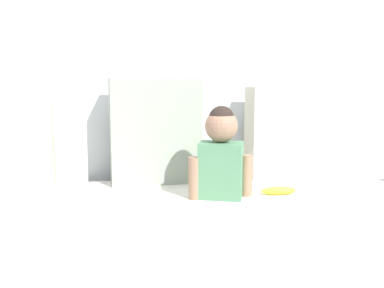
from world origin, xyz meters
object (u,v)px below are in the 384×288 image
Objects in this scene: couch at (166,236)px; banana at (279,191)px; throw_pillow_center at (155,131)px; throw_pillow_right at (289,132)px; toddler at (221,153)px; throw_pillow_left at (0,146)px.

couch is 14.67× the size of banana.
banana is at bearing -36.43° from throw_pillow_center.
throw_pillow_right is at bearing 22.30° from couch.
toddler is at bearing -55.97° from throw_pillow_center.
toddler is at bearing -144.38° from throw_pillow_right.
toddler is (-0.52, -0.37, -0.04)m from throw_pillow_right.
toddler is 2.54× the size of banana.
throw_pillow_right is 3.00× the size of banana.
throw_pillow_left is at bearing 163.18° from banana.
banana is at bearing -8.35° from couch.
banana is (0.54, -0.08, 0.21)m from couch.
toddler reaches higher than couch.
couch is at bearing -157.70° from throw_pillow_right.
throw_pillow_left is (-0.77, 0.32, 0.42)m from couch.
couch is 4.98× the size of throw_pillow_left.
couch is 0.93m from throw_pillow_left.
banana reaches higher than couch.
throw_pillow_left is 2.95× the size of banana.
couch is at bearing 167.43° from toddler.
couch is 5.78× the size of toddler.
banana is at bearing -16.82° from throw_pillow_left.
throw_pillow_center reaches higher than toddler.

